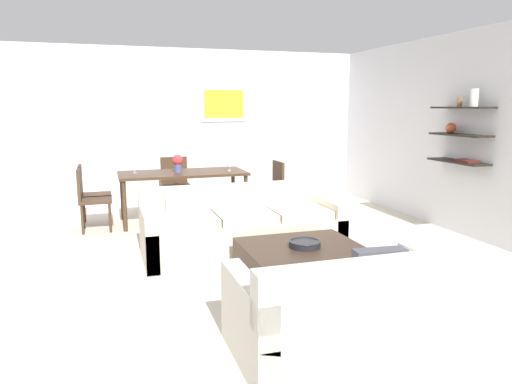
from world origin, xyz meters
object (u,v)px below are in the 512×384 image
loveseat_white (352,311)px  dining_chair_left_near (89,195)px  coffee_table (302,265)px  sofa_beige (241,229)px  wine_glass_right_near (229,164)px  centerpiece_vase (178,162)px  wine_glass_head (179,162)px  dining_chair_head (175,180)px  wine_glass_left_far (134,166)px  dining_table (183,177)px  dining_chair_right_near (271,186)px  dining_chair_left_far (89,191)px  decorative_bowl (305,244)px

loveseat_white → dining_chair_left_near: dining_chair_left_near is taller
coffee_table → sofa_beige: bearing=104.6°
wine_glass_right_near → centerpiece_vase: centerpiece_vase is taller
wine_glass_head → dining_chair_head: bearing=90.0°
sofa_beige → wine_glass_left_far: bearing=119.4°
coffee_table → dining_table: 3.07m
sofa_beige → dining_chair_right_near: dining_chair_right_near is taller
loveseat_white → dining_chair_right_near: size_ratio=1.88×
loveseat_white → wine_glass_right_near: (0.18, 4.14, 0.56)m
wine_glass_left_far → dining_table: bearing=-8.7°
loveseat_white → wine_glass_head: bearing=96.3°
sofa_beige → coffee_table: bearing=-75.4°
dining_table → dining_chair_right_near: (1.34, -0.19, -0.17)m
dining_chair_left_far → sofa_beige: bearing=-49.1°
coffee_table → decorative_bowl: bearing=-81.4°
sofa_beige → decorative_bowl: (0.30, -1.18, 0.12)m
wine_glass_right_near → dining_table: bearing=171.3°
wine_glass_head → centerpiece_vase: 0.40m
sofa_beige → dining_chair_head: dining_chair_head is taller
decorative_bowl → dining_chair_head: bearing=100.3°
sofa_beige → coffee_table: size_ratio=2.02×
coffee_table → dining_chair_head: 3.85m
dining_table → dining_chair_head: dining_chair_head is taller
dining_chair_left_near → decorative_bowl: bearing=-53.9°
loveseat_white → dining_chair_left_far: size_ratio=1.88×
dining_chair_head → wine_glass_left_far: size_ratio=5.88×
coffee_table → dining_chair_right_near: 2.85m
loveseat_white → dining_chair_left_far: bearing=112.6°
coffee_table → wine_glass_head: 3.45m
coffee_table → dining_table: (-0.69, 2.95, 0.49)m
coffee_table → loveseat_white: bearing=-97.9°
dining_chair_left_near → wine_glass_head: (1.34, 0.56, 0.36)m
wine_glass_head → centerpiece_vase: centerpiece_vase is taller
wine_glass_left_far → dining_chair_left_near: bearing=-155.6°
wine_glass_head → wine_glass_right_near: bearing=-34.2°
dining_table → wine_glass_right_near: size_ratio=12.22×
loveseat_white → wine_glass_head: (-0.51, 4.61, 0.57)m
loveseat_white → decorative_bowl: loveseat_white is taller
sofa_beige → wine_glass_right_near: (0.30, 1.70, 0.56)m
wine_glass_right_near → dining_chair_right_near: bearing=-7.5°
decorative_bowl → dining_table: dining_table is taller
dining_table → dining_chair_right_near: 1.36m
coffee_table → wine_glass_right_near: bearing=89.9°
dining_chair_right_near → wine_glass_head: bearing=157.5°
dining_chair_left_near → sofa_beige: bearing=-43.0°
wine_glass_head → dining_table: bearing=-90.0°
decorative_bowl → wine_glass_left_far: (-1.38, 3.09, 0.44)m
loveseat_white → dining_table: loveseat_white is taller
coffee_table → dining_chair_left_far: dining_chair_left_far is taller
dining_chair_right_near → dining_chair_head: 1.69m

